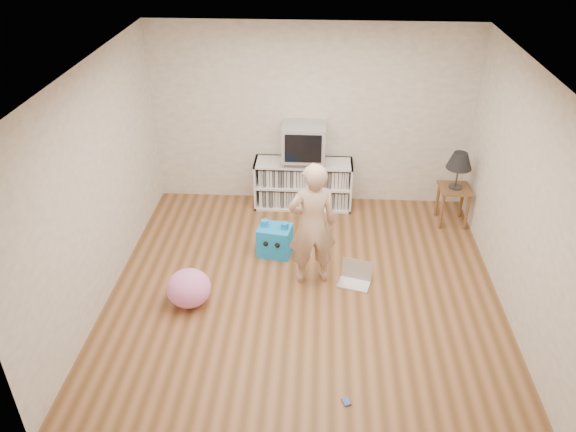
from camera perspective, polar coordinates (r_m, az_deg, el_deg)
The scene contains 13 objects.
ground at distance 6.65m, azimuth 1.63°, elevation -7.51°, with size 4.50×4.50×0.00m, color brown.
walls at distance 5.93m, azimuth 1.81°, elevation 2.39°, with size 4.52×4.52×2.60m.
ceiling at distance 5.43m, azimuth 2.04°, elevation 14.53°, with size 4.50×4.50×0.01m, color white.
media_unit at distance 8.18m, azimuth 1.55°, elevation 3.34°, with size 1.40×0.45×0.70m.
dvd_deck at distance 7.99m, azimuth 1.59°, elevation 5.74°, with size 0.45×0.35×0.07m, color gray.
crt_tv at distance 7.87m, azimuth 1.62°, elevation 7.61°, with size 0.60×0.53×0.50m.
side_table at distance 8.02m, azimuth 16.47°, elevation 1.94°, with size 0.42×0.42×0.55m.
table_lamp at distance 7.79m, azimuth 17.04°, elevation 5.32°, with size 0.34×0.34×0.52m.
person at distance 6.38m, azimuth 2.48°, elevation -0.90°, with size 0.56×0.37×1.54m, color tan.
laptop at distance 6.78m, azimuth 6.86°, elevation -6.14°, with size 0.43×0.38×0.25m.
playing_cards at distance 5.46m, azimuth 5.93°, elevation -18.24°, with size 0.07×0.09×0.02m, color #4561B8.
plush_blue at distance 7.15m, azimuth -1.34°, elevation -2.44°, with size 0.46×0.40×0.47m.
plush_pink at distance 6.42m, azimuth -10.04°, elevation -7.23°, with size 0.50×0.50×0.42m, color #FF83CE.
Camera 1 is at (0.13, -5.21, 4.12)m, focal length 35.00 mm.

